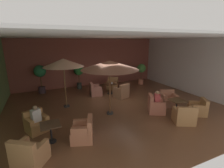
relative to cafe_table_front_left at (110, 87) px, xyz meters
The scene contains 25 objects.
ground_plane 2.31m from the cafe_table_front_left, 105.79° to the right, with size 11.39×9.90×0.02m, color brown.
wall_back_brick 3.11m from the cafe_table_front_left, 102.62° to the left, with size 11.39×0.08×3.66m, color brown.
wall_right_plain 5.65m from the cafe_table_front_left, 23.29° to the right, with size 0.08×9.90×3.66m, color silver.
ceiling_slab 3.91m from the cafe_table_front_left, 105.79° to the right, with size 11.39×9.90×0.06m, color silver.
cafe_table_front_left is the anchor object (origin of this frame).
armchair_front_left_north 1.07m from the cafe_table_front_left, behind, with size 0.77×0.81×0.84m.
armchair_front_left_east 1.07m from the cafe_table_front_left, 70.70° to the right, with size 0.97×0.98×0.92m.
armchair_front_left_south 1.08m from the cafe_table_front_left, 57.52° to the left, with size 1.04×1.03×0.87m.
cafe_table_front_right 4.54m from the cafe_table_front_left, 67.22° to the right, with size 0.74×0.74×0.69m.
armchair_front_right_north 3.86m from the cafe_table_front_left, 57.00° to the right, with size 1.01×0.97×0.85m.
armchair_front_right_east 3.80m from the cafe_table_front_left, 76.82° to the right, with size 1.05×1.05×0.91m.
armchair_front_right_south 5.26m from the cafe_table_front_left, 75.73° to the right, with size 1.08×1.06×0.84m.
armchair_front_right_west 5.41m from the cafe_table_front_left, 61.09° to the right, with size 1.01×1.00×0.80m.
cafe_table_mid_center 5.86m from the cafe_table_front_left, 134.29° to the right, with size 0.67×0.67×0.69m.
armchair_mid_center_north 5.57m from the cafe_table_front_left, 145.10° to the right, with size 0.98×0.97×0.84m.
armchair_mid_center_east 6.98m from the cafe_table_front_left, 132.89° to the right, with size 1.11×1.10×0.88m.
armchair_mid_center_south 5.47m from the cafe_table_front_left, 123.68° to the right, with size 0.96×0.96×0.86m.
patio_umbrella_tall_red 3.72m from the cafe_table_front_left, 113.65° to the right, with size 2.66×2.66×2.62m.
patio_umbrella_center_beige 3.80m from the cafe_table_front_left, 159.87° to the right, with size 2.07×2.07×2.62m.
potted_tree_left_corner 4.78m from the cafe_table_front_left, 154.20° to the left, with size 0.79×0.79×1.92m.
potted_tree_mid_left 3.64m from the cafe_table_front_left, 21.36° to the left, with size 0.69×0.69×1.67m.
potted_tree_mid_right 2.72m from the cafe_table_front_left, 129.02° to the left, with size 0.72×0.72×1.75m.
patron_blue_shirt 5.58m from the cafe_table_front_left, 144.71° to the right, with size 0.40×0.35×0.67m.
patron_by_window 3.84m from the cafe_table_front_left, 76.32° to the right, with size 0.38×0.40×0.68m.
iced_drink_cup 0.28m from the cafe_table_front_left, 29.89° to the right, with size 0.08×0.08×0.11m, color white.
Camera 1 is at (-3.60, -7.57, 3.49)m, focal length 26.19 mm.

